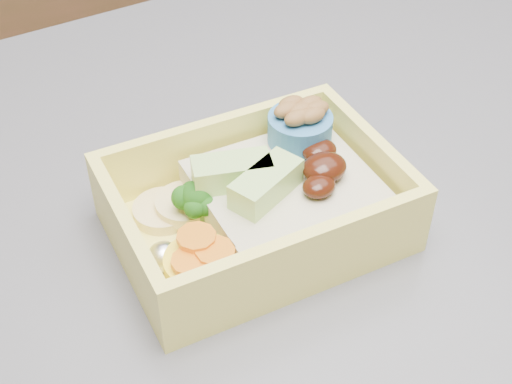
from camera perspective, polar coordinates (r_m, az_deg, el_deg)
bento_box at (r=0.46m, az=0.51°, el=-0.73°), size 0.19×0.14×0.07m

